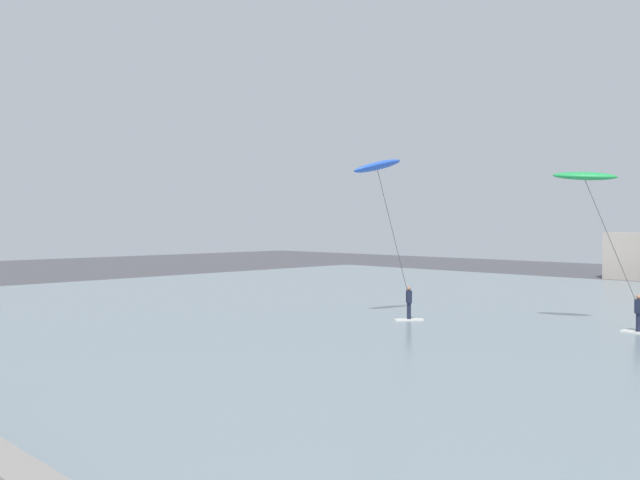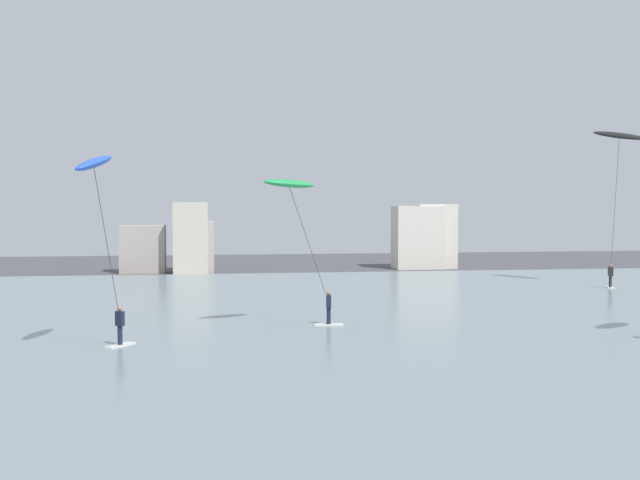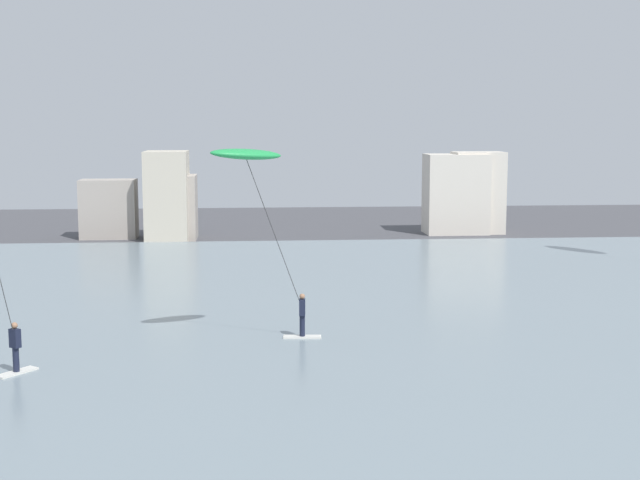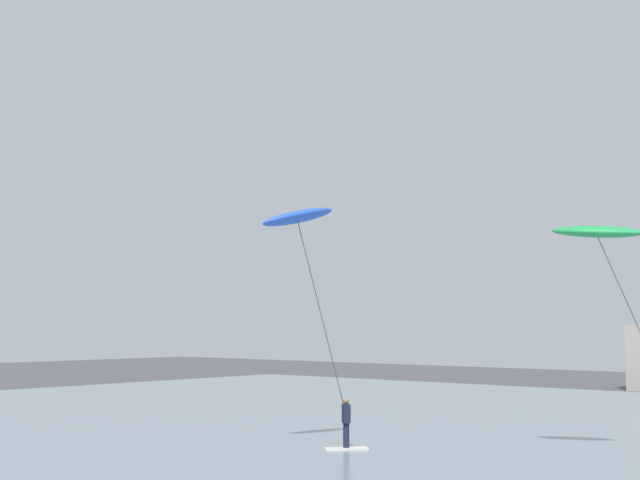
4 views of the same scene
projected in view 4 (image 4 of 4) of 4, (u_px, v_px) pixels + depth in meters
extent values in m
cube|color=silver|center=(346.00, 449.00, 29.48)|extent=(1.20, 1.38, 0.06)
cylinder|color=#191E33|center=(346.00, 435.00, 29.52)|extent=(0.20, 0.20, 0.78)
cube|color=#191E33|center=(346.00, 414.00, 29.58)|extent=(0.40, 0.38, 0.60)
sphere|color=#9E7051|center=(346.00, 401.00, 29.62)|extent=(0.20, 0.20, 0.20)
cylinder|color=#333333|center=(322.00, 319.00, 29.49)|extent=(0.73, 1.60, 6.21)
ellipsoid|color=blue|center=(298.00, 217.00, 29.42)|extent=(1.68, 2.71, 1.10)
cylinder|color=#333333|center=(639.00, 329.00, 27.06)|extent=(2.02, 0.98, 5.55)
ellipsoid|color=green|center=(597.00, 232.00, 27.62)|extent=(2.81, 1.92, 0.60)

